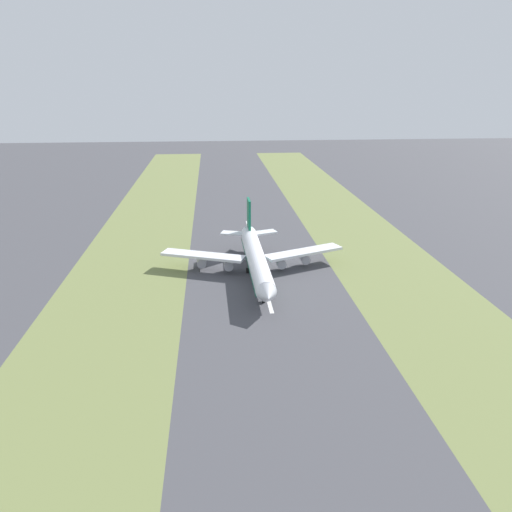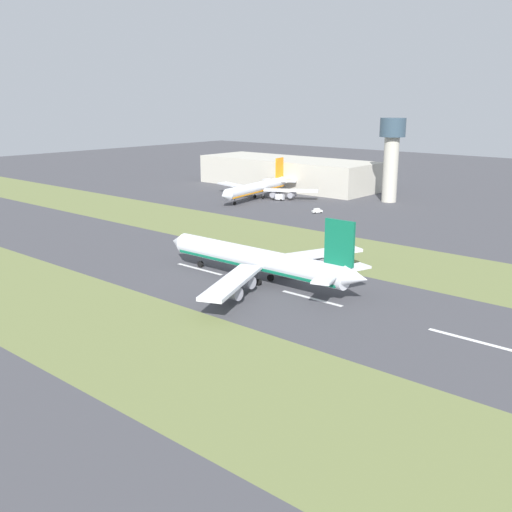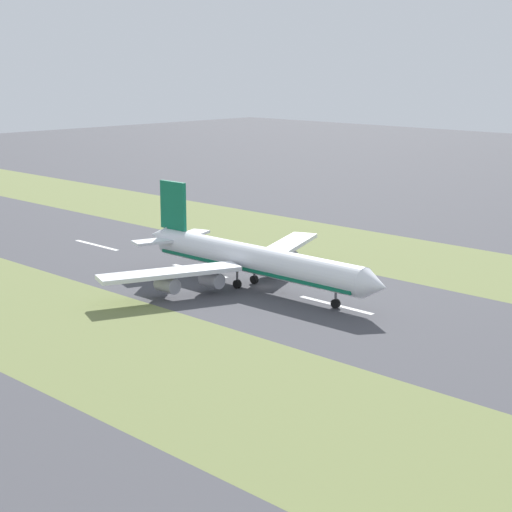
# 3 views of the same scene
# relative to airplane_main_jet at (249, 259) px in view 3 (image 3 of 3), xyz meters

# --- Properties ---
(ground_plane) EXTENTS (800.00, 800.00, 0.00)m
(ground_plane) POSITION_rel_airplane_main_jet_xyz_m (-1.99, 2.11, -6.02)
(ground_plane) COLOR #424247
(grass_median_west) EXTENTS (40.00, 600.00, 0.01)m
(grass_median_west) POSITION_rel_airplane_main_jet_xyz_m (-46.99, 2.11, -6.02)
(grass_median_west) COLOR olive
(grass_median_west) RESTS_ON ground
(grass_median_east) EXTENTS (40.00, 600.00, 0.01)m
(grass_median_east) POSITION_rel_airplane_main_jet_xyz_m (43.01, 2.11, -6.02)
(grass_median_east) COLOR olive
(grass_median_east) RESTS_ON ground
(centreline_dash_near) EXTENTS (1.20, 18.00, 0.01)m
(centreline_dash_near) POSITION_rel_airplane_main_jet_xyz_m (-1.99, -58.09, -6.01)
(centreline_dash_near) COLOR silver
(centreline_dash_near) RESTS_ON ground
(centreline_dash_mid) EXTENTS (1.20, 18.00, 0.01)m
(centreline_dash_mid) POSITION_rel_airplane_main_jet_xyz_m (-1.99, -18.09, -6.01)
(centreline_dash_mid) COLOR silver
(centreline_dash_mid) RESTS_ON ground
(centreline_dash_far) EXTENTS (1.20, 18.00, 0.01)m
(centreline_dash_far) POSITION_rel_airplane_main_jet_xyz_m (-1.99, 21.91, -6.01)
(centreline_dash_far) COLOR silver
(centreline_dash_far) RESTS_ON ground
(airplane_main_jet) EXTENTS (64.13, 67.07, 20.20)m
(airplane_main_jet) POSITION_rel_airplane_main_jet_xyz_m (0.00, 0.00, 0.00)
(airplane_main_jet) COLOR silver
(airplane_main_jet) RESTS_ON ground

